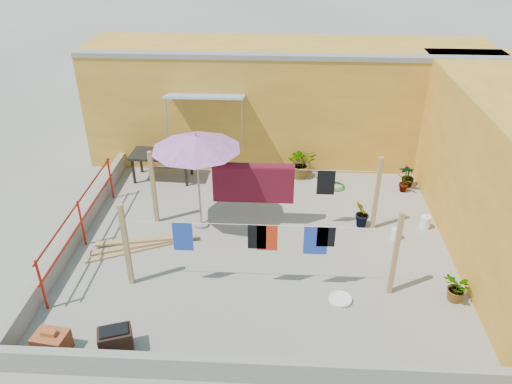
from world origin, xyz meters
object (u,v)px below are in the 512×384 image
(water_jug_a, at_px, (396,234))
(patio_umbrella, at_px, (196,143))
(brazier, at_px, (116,341))
(water_jug_b, at_px, (425,222))
(brick_stack, at_px, (52,343))
(white_basin, at_px, (340,299))
(outdoor_table, at_px, (162,156))
(plant_back_a, at_px, (301,162))
(green_hose, at_px, (336,186))

(water_jug_a, bearing_deg, patio_umbrella, 175.94)
(brazier, distance_m, water_jug_b, 7.17)
(brick_stack, height_order, water_jug_a, brick_stack)
(white_basin, height_order, water_jug_b, water_jug_b)
(water_jug_a, bearing_deg, outdoor_table, 156.37)
(white_basin, relative_size, water_jug_b, 1.23)
(plant_back_a, bearing_deg, outdoor_table, -175.10)
(brick_stack, height_order, water_jug_b, brick_stack)
(white_basin, distance_m, water_jug_b, 3.34)
(brazier, xyz_separation_m, plant_back_a, (3.18, 6.33, 0.19))
(white_basin, distance_m, water_jug_a, 2.50)
(green_hose, bearing_deg, water_jug_a, -63.81)
(water_jug_a, relative_size, plant_back_a, 0.36)
(outdoor_table, relative_size, brick_stack, 2.80)
(water_jug_b, relative_size, plant_back_a, 0.41)
(white_basin, distance_m, plant_back_a, 4.96)
(brick_stack, distance_m, plant_back_a, 7.68)
(plant_back_a, bearing_deg, green_hose, -30.97)
(white_basin, bearing_deg, water_jug_a, 56.08)
(patio_umbrella, distance_m, water_jug_b, 5.49)
(white_basin, bearing_deg, brick_stack, -162.89)
(brazier, bearing_deg, brick_stack, -176.13)
(patio_umbrella, bearing_deg, green_hose, 31.21)
(water_jug_a, xyz_separation_m, water_jug_b, (0.75, 0.48, 0.02))
(brazier, height_order, water_jug_b, brazier)
(plant_back_a, bearing_deg, water_jug_b, -40.21)
(brazier, xyz_separation_m, water_jug_b, (5.96, 3.98, -0.08))
(white_basin, height_order, green_hose, white_basin)
(outdoor_table, bearing_deg, green_hose, -2.78)
(water_jug_a, bearing_deg, brick_stack, -150.29)
(water_jug_a, distance_m, water_jug_b, 0.89)
(patio_umbrella, distance_m, outdoor_table, 2.94)
(water_jug_b, bearing_deg, green_hose, 136.07)
(brick_stack, relative_size, white_basin, 1.34)
(water_jug_b, xyz_separation_m, plant_back_a, (-2.78, 2.35, 0.27))
(outdoor_table, relative_size, water_jug_a, 5.34)
(outdoor_table, xyz_separation_m, green_hose, (4.61, -0.22, -0.65))
(white_basin, bearing_deg, water_jug_b, 49.94)
(outdoor_table, height_order, water_jug_a, outdoor_table)
(outdoor_table, xyz_separation_m, water_jug_b, (6.49, -2.03, -0.52))
(patio_umbrella, height_order, brick_stack, patio_umbrella)
(white_basin, xyz_separation_m, water_jug_a, (1.40, 2.07, 0.10))
(white_basin, relative_size, plant_back_a, 0.51)
(water_jug_b, bearing_deg, outdoor_table, 162.62)
(water_jug_a, distance_m, plant_back_a, 3.49)
(patio_umbrella, xyz_separation_m, outdoor_table, (-1.35, 2.20, -1.40))
(brick_stack, xyz_separation_m, plant_back_a, (4.24, 6.40, 0.23))
(green_hose, bearing_deg, water_jug_b, -43.93)
(patio_umbrella, height_order, white_basin, patio_umbrella)
(patio_umbrella, xyz_separation_m, brazier, (-0.83, -3.81, -1.85))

